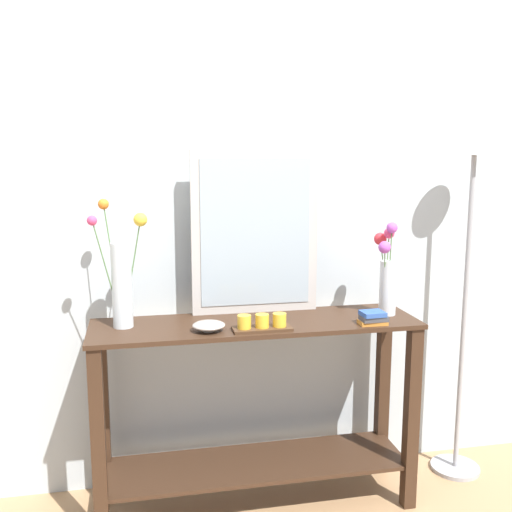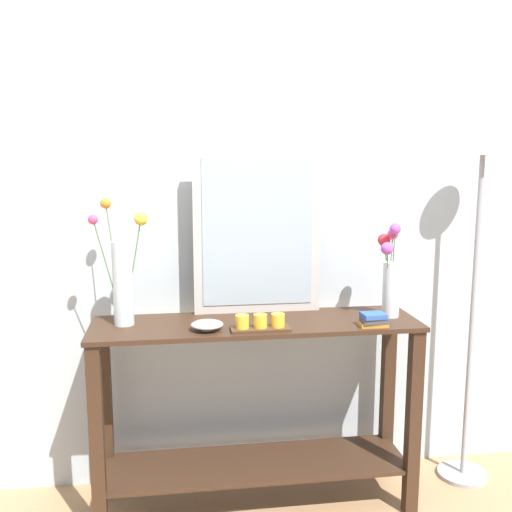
{
  "view_description": "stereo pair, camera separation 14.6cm",
  "coord_description": "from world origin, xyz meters",
  "px_view_note": "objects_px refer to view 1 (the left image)",
  "views": [
    {
      "loc": [
        -0.49,
        -2.38,
        1.55
      ],
      "look_at": [
        0.0,
        0.0,
        1.15
      ],
      "focal_mm": 40.75,
      "sensor_mm": 36.0,
      "label": 1
    },
    {
      "loc": [
        -0.34,
        -2.4,
        1.55
      ],
      "look_at": [
        0.0,
        0.0,
        1.15
      ],
      "focal_mm": 40.75,
      "sensor_mm": 36.0,
      "label": 2
    }
  ],
  "objects_px": {
    "vase_right": "(387,274)",
    "book_stack": "(373,318)",
    "console_table": "(256,397)",
    "mirror_leaning": "(255,232)",
    "tall_vase_left": "(122,277)",
    "candle_tray": "(262,324)",
    "decorative_bowl": "(209,326)",
    "floor_lamp": "(468,249)"
  },
  "relations": [
    {
      "from": "console_table",
      "to": "vase_right",
      "type": "xyz_separation_m",
      "value": [
        0.6,
        0.01,
        0.53
      ]
    },
    {
      "from": "console_table",
      "to": "mirror_leaning",
      "type": "height_order",
      "value": "mirror_leaning"
    },
    {
      "from": "vase_right",
      "to": "book_stack",
      "type": "height_order",
      "value": "vase_right"
    },
    {
      "from": "decorative_bowl",
      "to": "mirror_leaning",
      "type": "bearing_deg",
      "value": 46.27
    },
    {
      "from": "console_table",
      "to": "mirror_leaning",
      "type": "distance_m",
      "value": 0.73
    },
    {
      "from": "console_table",
      "to": "floor_lamp",
      "type": "bearing_deg",
      "value": 4.61
    },
    {
      "from": "console_table",
      "to": "floor_lamp",
      "type": "xyz_separation_m",
      "value": [
        1.05,
        0.08,
        0.62
      ]
    },
    {
      "from": "candle_tray",
      "to": "vase_right",
      "type": "bearing_deg",
      "value": 12.43
    },
    {
      "from": "vase_right",
      "to": "tall_vase_left",
      "type": "bearing_deg",
      "value": 178.53
    },
    {
      "from": "mirror_leaning",
      "to": "candle_tray",
      "type": "height_order",
      "value": "mirror_leaning"
    },
    {
      "from": "console_table",
      "to": "vase_right",
      "type": "relative_size",
      "value": 3.36
    },
    {
      "from": "console_table",
      "to": "book_stack",
      "type": "xyz_separation_m",
      "value": [
        0.48,
        -0.14,
        0.37
      ]
    },
    {
      "from": "tall_vase_left",
      "to": "book_stack",
      "type": "relative_size",
      "value": 4.48
    },
    {
      "from": "tall_vase_left",
      "to": "vase_right",
      "type": "height_order",
      "value": "tall_vase_left"
    },
    {
      "from": "candle_tray",
      "to": "book_stack",
      "type": "distance_m",
      "value": 0.48
    },
    {
      "from": "candle_tray",
      "to": "book_stack",
      "type": "xyz_separation_m",
      "value": [
        0.48,
        -0.01,
        0.0
      ]
    },
    {
      "from": "candle_tray",
      "to": "floor_lamp",
      "type": "bearing_deg",
      "value": 11.38
    },
    {
      "from": "floor_lamp",
      "to": "tall_vase_left",
      "type": "bearing_deg",
      "value": -178.28
    },
    {
      "from": "tall_vase_left",
      "to": "console_table",
      "type": "bearing_deg",
      "value": -3.69
    },
    {
      "from": "mirror_leaning",
      "to": "candle_tray",
      "type": "xyz_separation_m",
      "value": [
        -0.03,
        -0.29,
        -0.34
      ]
    },
    {
      "from": "console_table",
      "to": "tall_vase_left",
      "type": "relative_size",
      "value": 2.65
    },
    {
      "from": "mirror_leaning",
      "to": "book_stack",
      "type": "distance_m",
      "value": 0.64
    },
    {
      "from": "decorative_bowl",
      "to": "floor_lamp",
      "type": "bearing_deg",
      "value": 8.07
    },
    {
      "from": "console_table",
      "to": "tall_vase_left",
      "type": "height_order",
      "value": "tall_vase_left"
    },
    {
      "from": "candle_tray",
      "to": "decorative_bowl",
      "type": "relative_size",
      "value": 1.81
    },
    {
      "from": "tall_vase_left",
      "to": "decorative_bowl",
      "type": "relative_size",
      "value": 3.97
    },
    {
      "from": "console_table",
      "to": "candle_tray",
      "type": "xyz_separation_m",
      "value": [
        -0.0,
        -0.13,
        0.37
      ]
    },
    {
      "from": "candle_tray",
      "to": "floor_lamp",
      "type": "height_order",
      "value": "floor_lamp"
    },
    {
      "from": "vase_right",
      "to": "book_stack",
      "type": "relative_size",
      "value": 3.53
    },
    {
      "from": "decorative_bowl",
      "to": "book_stack",
      "type": "xyz_separation_m",
      "value": [
        0.7,
        -0.04,
        0.01
      ]
    },
    {
      "from": "mirror_leaning",
      "to": "floor_lamp",
      "type": "height_order",
      "value": "floor_lamp"
    },
    {
      "from": "mirror_leaning",
      "to": "console_table",
      "type": "bearing_deg",
      "value": -100.28
    },
    {
      "from": "book_stack",
      "to": "floor_lamp",
      "type": "xyz_separation_m",
      "value": [
        0.57,
        0.22,
        0.24
      ]
    },
    {
      "from": "decorative_bowl",
      "to": "floor_lamp",
      "type": "height_order",
      "value": "floor_lamp"
    },
    {
      "from": "decorative_bowl",
      "to": "floor_lamp",
      "type": "relative_size",
      "value": 0.08
    },
    {
      "from": "console_table",
      "to": "tall_vase_left",
      "type": "bearing_deg",
      "value": 176.31
    },
    {
      "from": "mirror_leaning",
      "to": "decorative_bowl",
      "type": "xyz_separation_m",
      "value": [
        -0.25,
        -0.26,
        -0.34
      ]
    },
    {
      "from": "console_table",
      "to": "vase_right",
      "type": "distance_m",
      "value": 0.8
    },
    {
      "from": "candle_tray",
      "to": "decorative_bowl",
      "type": "height_order",
      "value": "candle_tray"
    },
    {
      "from": "tall_vase_left",
      "to": "candle_tray",
      "type": "bearing_deg",
      "value": -16.22
    },
    {
      "from": "candle_tray",
      "to": "book_stack",
      "type": "relative_size",
      "value": 2.05
    },
    {
      "from": "decorative_bowl",
      "to": "floor_lamp",
      "type": "distance_m",
      "value": 1.3
    }
  ]
}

